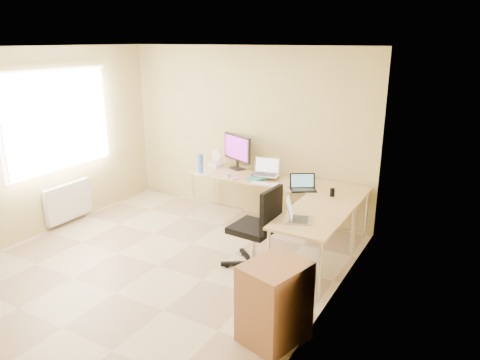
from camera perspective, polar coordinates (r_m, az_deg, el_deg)
The scene contains 25 objects.
floor at distance 5.72m, azimuth -10.49°, elevation -10.73°, with size 4.50×4.50×0.00m, color #C8B28F.
ceiling at distance 5.05m, azimuth -12.18°, elevation 16.27°, with size 4.50×4.50×0.00m, color white.
wall_back at distance 7.04m, azimuth 0.75°, elevation 6.25°, with size 4.50×4.50×0.00m, color #D4BB69.
wall_left at distance 6.77m, azimuth -24.95°, elevation 4.14°, with size 4.50×4.50×0.00m, color #D4BB69.
wall_right at distance 4.22m, azimuth 10.98°, elevation -1.90°, with size 4.50×4.50×0.00m, color #D4BB69.
desk_main at distance 6.63m, azimuth 4.53°, elevation -2.93°, with size 2.65×0.70×0.73m, color tan.
desk_return at distance 5.44m, azimuth 9.36°, elevation -7.90°, with size 0.70×1.30×0.73m, color tan.
monitor at distance 6.94m, azimuth -0.35°, elevation 3.60°, with size 0.64×0.21×0.55m, color black.
book_stack at distance 6.48m, azimuth 2.31°, elevation 0.24°, with size 0.20×0.27×0.04m, color teal.
laptop_center at distance 6.51m, azimuth 3.29°, elevation 1.65°, with size 0.39×0.30×0.25m, color #A7A7A7.
laptop_black at distance 6.05m, azimuth 8.11°, elevation -0.33°, with size 0.34×0.25×0.22m, color black.
keyboard at distance 6.26m, azimuth 3.35°, elevation -0.53°, with size 0.43×0.12×0.02m, color white.
mouse at distance 6.26m, azimuth 3.24°, elevation -0.46°, with size 0.09×0.06×0.03m, color silver.
mug at distance 6.54m, azimuth -1.57°, elevation 0.60°, with size 0.09×0.09×0.09m, color white.
cd_stack at distance 6.48m, azimuth -0.54°, elevation 0.16°, with size 0.10×0.10×0.03m, color silver.
water_bottle at distance 6.76m, azimuth -5.12°, elevation 2.07°, with size 0.09×0.09×0.30m, color #447AD0.
papers at distance 6.85m, azimuth -4.80°, elevation 0.98°, with size 0.22×0.32×0.01m, color white.
white_box at distance 7.13m, azimuth -3.17°, elevation 1.97°, with size 0.20×0.15×0.07m, color silver.
desk_fan at distance 7.17m, azimuth -2.85°, elevation 2.81°, with size 0.20×0.20×0.26m, color silver.
black_cup at distance 5.91m, azimuth 11.73°, elevation -1.56°, with size 0.06×0.06×0.11m, color black.
laptop_return at distance 5.04m, azimuth 7.58°, elevation -3.97°, with size 0.27×0.35×0.23m, color #AFAEBC.
office_chair at distance 5.39m, azimuth 1.68°, elevation -6.32°, with size 0.64×0.64×1.07m, color black.
cabinet at distance 4.26m, azimuth 4.43°, elevation -15.54°, with size 0.47×0.58×0.81m, color brown.
radiator at distance 7.19m, azimuth -21.11°, elevation -2.57°, with size 0.09×0.80×0.55m, color white.
window at distance 6.91m, azimuth -22.31°, elevation 6.85°, with size 0.10×1.80×1.40m, color white.
Camera 1 is at (3.33, -3.79, 2.68)m, focal length 33.33 mm.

